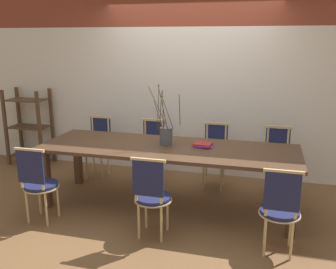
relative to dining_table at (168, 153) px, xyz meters
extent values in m
plane|color=brown|center=(0.00, 0.00, -0.68)|extent=(16.00, 16.00, 0.00)
cube|color=silver|center=(0.00, 1.28, 0.41)|extent=(12.00, 0.06, 2.18)
cube|color=#4C3321|center=(0.00, 0.00, 0.06)|extent=(3.06, 1.01, 0.04)
cube|color=#4C3321|center=(-1.43, -0.40, -0.32)|extent=(0.09, 0.09, 0.72)
cube|color=#4C3321|center=(1.43, -0.40, -0.32)|extent=(0.09, 0.09, 0.72)
cube|color=#4C3321|center=(-1.43, 0.40, -0.32)|extent=(0.09, 0.09, 0.72)
cube|color=#4C3321|center=(1.43, 0.40, -0.32)|extent=(0.09, 0.09, 0.72)
cylinder|color=#1E234C|center=(-1.28, -0.72, -0.26)|extent=(0.37, 0.37, 0.04)
cylinder|color=tan|center=(-1.28, -0.72, -0.28)|extent=(0.39, 0.39, 0.01)
cylinder|color=tan|center=(-1.40, -0.60, -0.48)|extent=(0.03, 0.03, 0.41)
cylinder|color=tan|center=(-1.16, -0.60, -0.48)|extent=(0.03, 0.03, 0.41)
cylinder|color=tan|center=(-1.40, -0.84, -0.48)|extent=(0.03, 0.03, 0.41)
cylinder|color=tan|center=(-1.16, -0.84, -0.48)|extent=(0.03, 0.03, 0.41)
cylinder|color=tan|center=(-1.41, -0.88, -0.01)|extent=(0.03, 0.03, 0.45)
cylinder|color=tan|center=(-1.15, -0.88, -0.01)|extent=(0.03, 0.03, 0.45)
cube|color=#1E234C|center=(-1.28, -0.88, 0.01)|extent=(0.31, 0.02, 0.36)
cube|color=tan|center=(-1.28, -0.88, 0.20)|extent=(0.35, 0.03, 0.03)
cylinder|color=#1E234C|center=(0.03, -0.72, -0.26)|extent=(0.37, 0.37, 0.04)
cylinder|color=tan|center=(0.03, -0.72, -0.28)|extent=(0.39, 0.39, 0.01)
cylinder|color=tan|center=(-0.09, -0.60, -0.48)|extent=(0.03, 0.03, 0.41)
cylinder|color=tan|center=(0.15, -0.60, -0.48)|extent=(0.03, 0.03, 0.41)
cylinder|color=tan|center=(-0.09, -0.84, -0.48)|extent=(0.03, 0.03, 0.41)
cylinder|color=tan|center=(0.15, -0.84, -0.48)|extent=(0.03, 0.03, 0.41)
cylinder|color=tan|center=(-0.10, -0.88, -0.01)|extent=(0.03, 0.03, 0.45)
cylinder|color=tan|center=(0.16, -0.88, -0.01)|extent=(0.03, 0.03, 0.45)
cube|color=#1E234C|center=(0.03, -0.88, 0.01)|extent=(0.31, 0.02, 0.36)
cube|color=tan|center=(0.03, -0.88, 0.20)|extent=(0.35, 0.03, 0.03)
cylinder|color=#1E234C|center=(1.29, -0.72, -0.26)|extent=(0.37, 0.37, 0.04)
cylinder|color=tan|center=(1.29, -0.72, -0.28)|extent=(0.39, 0.39, 0.01)
cylinder|color=tan|center=(1.17, -0.60, -0.48)|extent=(0.03, 0.03, 0.41)
cylinder|color=tan|center=(1.41, -0.60, -0.48)|extent=(0.03, 0.03, 0.41)
cylinder|color=tan|center=(1.17, -0.84, -0.48)|extent=(0.03, 0.03, 0.41)
cylinder|color=tan|center=(1.41, -0.84, -0.48)|extent=(0.03, 0.03, 0.41)
cylinder|color=tan|center=(1.16, -0.88, -0.01)|extent=(0.03, 0.03, 0.45)
cylinder|color=tan|center=(1.42, -0.88, -0.01)|extent=(0.03, 0.03, 0.45)
cube|color=#1E234C|center=(1.29, -0.88, 0.01)|extent=(0.31, 0.02, 0.36)
cube|color=tan|center=(1.29, -0.88, 0.20)|extent=(0.35, 0.03, 0.03)
cylinder|color=#1E234C|center=(-1.28, 0.72, -0.26)|extent=(0.37, 0.37, 0.04)
cylinder|color=tan|center=(-1.28, 0.72, -0.28)|extent=(0.39, 0.39, 0.01)
cylinder|color=tan|center=(-1.16, 0.60, -0.48)|extent=(0.03, 0.03, 0.41)
cylinder|color=tan|center=(-1.40, 0.60, -0.48)|extent=(0.03, 0.03, 0.41)
cylinder|color=tan|center=(-1.16, 0.84, -0.48)|extent=(0.03, 0.03, 0.41)
cylinder|color=tan|center=(-1.40, 0.84, -0.48)|extent=(0.03, 0.03, 0.41)
cylinder|color=tan|center=(-1.15, 0.88, -0.01)|extent=(0.03, 0.03, 0.45)
cylinder|color=tan|center=(-1.41, 0.88, -0.01)|extent=(0.03, 0.03, 0.45)
cube|color=#1E234C|center=(-1.28, 0.88, 0.01)|extent=(0.31, 0.02, 0.36)
cube|color=tan|center=(-1.28, 0.88, 0.20)|extent=(0.35, 0.03, 0.03)
cylinder|color=#1E234C|center=(-0.45, 0.72, -0.26)|extent=(0.37, 0.37, 0.04)
cylinder|color=tan|center=(-0.45, 0.72, -0.28)|extent=(0.39, 0.39, 0.01)
cylinder|color=tan|center=(-0.33, 0.60, -0.48)|extent=(0.03, 0.03, 0.41)
cylinder|color=tan|center=(-0.57, 0.60, -0.48)|extent=(0.03, 0.03, 0.41)
cylinder|color=tan|center=(-0.33, 0.84, -0.48)|extent=(0.03, 0.03, 0.41)
cylinder|color=tan|center=(-0.57, 0.84, -0.48)|extent=(0.03, 0.03, 0.41)
cylinder|color=tan|center=(-0.32, 0.88, -0.01)|extent=(0.03, 0.03, 0.45)
cylinder|color=tan|center=(-0.58, 0.88, -0.01)|extent=(0.03, 0.03, 0.45)
cube|color=#1E234C|center=(-0.45, 0.88, 0.01)|extent=(0.31, 0.02, 0.36)
cube|color=tan|center=(-0.45, 0.88, 0.20)|extent=(0.35, 0.03, 0.03)
cylinder|color=#1E234C|center=(0.46, 0.72, -0.26)|extent=(0.37, 0.37, 0.04)
cylinder|color=tan|center=(0.46, 0.72, -0.28)|extent=(0.39, 0.39, 0.01)
cylinder|color=tan|center=(0.58, 0.60, -0.48)|extent=(0.03, 0.03, 0.41)
cylinder|color=tan|center=(0.34, 0.60, -0.48)|extent=(0.03, 0.03, 0.41)
cylinder|color=tan|center=(0.58, 0.84, -0.48)|extent=(0.03, 0.03, 0.41)
cylinder|color=tan|center=(0.34, 0.84, -0.48)|extent=(0.03, 0.03, 0.41)
cylinder|color=tan|center=(0.59, 0.88, -0.01)|extent=(0.03, 0.03, 0.45)
cylinder|color=tan|center=(0.33, 0.88, -0.01)|extent=(0.03, 0.03, 0.45)
cube|color=#1E234C|center=(0.46, 0.88, 0.01)|extent=(0.31, 0.02, 0.36)
cube|color=tan|center=(0.46, 0.88, 0.20)|extent=(0.35, 0.03, 0.03)
cylinder|color=#1E234C|center=(1.28, 0.72, -0.26)|extent=(0.37, 0.37, 0.04)
cylinder|color=tan|center=(1.28, 0.72, -0.28)|extent=(0.39, 0.39, 0.01)
cylinder|color=tan|center=(1.40, 0.60, -0.48)|extent=(0.03, 0.03, 0.41)
cylinder|color=tan|center=(1.16, 0.60, -0.48)|extent=(0.03, 0.03, 0.41)
cylinder|color=tan|center=(1.40, 0.84, -0.48)|extent=(0.03, 0.03, 0.41)
cylinder|color=tan|center=(1.16, 0.84, -0.48)|extent=(0.03, 0.03, 0.41)
cylinder|color=tan|center=(1.41, 0.88, -0.01)|extent=(0.03, 0.03, 0.45)
cylinder|color=tan|center=(1.15, 0.88, -0.01)|extent=(0.03, 0.03, 0.45)
cube|color=#1E234C|center=(1.28, 0.88, 0.01)|extent=(0.31, 0.02, 0.36)
cube|color=tan|center=(1.28, 0.88, 0.20)|extent=(0.35, 0.03, 0.03)
cylinder|color=#4C5156|center=(-0.04, 0.08, 0.19)|extent=(0.16, 0.16, 0.21)
cylinder|color=#473828|center=(-0.09, -0.06, 0.54)|extent=(0.29, 0.11, 0.51)
cylinder|color=#473828|center=(-0.08, 0.06, 0.52)|extent=(0.04, 0.08, 0.45)
cylinder|color=#473828|center=(-0.07, 0.02, 0.56)|extent=(0.14, 0.06, 0.53)
cylinder|color=#473828|center=(-0.14, 0.06, 0.55)|extent=(0.04, 0.19, 0.52)
cylinder|color=#473828|center=(0.11, 0.11, 0.51)|extent=(0.07, 0.32, 0.43)
cylinder|color=#473828|center=(-0.11, 0.00, 0.45)|extent=(0.16, 0.15, 0.33)
cylinder|color=#473828|center=(-0.11, 0.07, 0.50)|extent=(0.02, 0.14, 0.42)
cylinder|color=#473828|center=(-0.01, 0.01, 0.50)|extent=(0.14, 0.07, 0.42)
cube|color=#842D8C|center=(0.41, 0.11, 0.09)|extent=(0.22, 0.17, 0.01)
cube|color=#842D8C|center=(0.41, 0.11, 0.10)|extent=(0.20, 0.21, 0.01)
cube|color=maroon|center=(0.39, 0.12, 0.11)|extent=(0.22, 0.19, 0.01)
cube|color=#513823|center=(-2.92, 0.84, -0.07)|extent=(0.04, 0.04, 1.23)
cube|color=#513823|center=(-2.30, 0.84, -0.07)|extent=(0.04, 0.04, 1.23)
cube|color=#513823|center=(-2.92, 1.19, -0.07)|extent=(0.04, 0.04, 1.23)
cube|color=#513823|center=(-2.30, 1.19, -0.07)|extent=(0.04, 0.04, 1.23)
cube|color=#513823|center=(-2.61, 1.01, -0.53)|extent=(0.62, 0.36, 0.02)
cube|color=#513823|center=(-2.61, 1.01, -0.07)|extent=(0.62, 0.36, 0.02)
cube|color=#513823|center=(-2.61, 1.01, 0.38)|extent=(0.62, 0.36, 0.02)
camera|label=1|loc=(1.10, -4.13, 1.33)|focal=40.00mm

